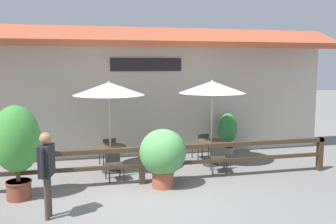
% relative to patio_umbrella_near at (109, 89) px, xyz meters
% --- Properties ---
extents(ground_plane, '(60.00, 60.00, 0.00)m').
position_rel_patio_umbrella_near_xyz_m(ground_plane, '(0.69, -2.28, -2.35)').
color(ground_plane, slate).
extents(building_facade, '(14.28, 1.49, 4.23)m').
position_rel_patio_umbrella_near_xyz_m(building_facade, '(0.69, 1.82, -0.18)').
color(building_facade, '#BCB7A8').
rests_on(building_facade, ground).
extents(patio_railing, '(10.40, 0.14, 0.95)m').
position_rel_patio_umbrella_near_xyz_m(patio_railing, '(0.69, -1.23, -1.65)').
color(patio_railing, '#3D2D1E').
rests_on(patio_railing, ground).
extents(patio_umbrella_near, '(1.97, 1.97, 2.56)m').
position_rel_patio_umbrella_near_xyz_m(patio_umbrella_near, '(0.00, 0.00, 0.00)').
color(patio_umbrella_near, '#B7B2A8').
rests_on(patio_umbrella_near, ground).
extents(dining_table_near, '(0.90, 0.90, 0.74)m').
position_rel_patio_umbrella_near_xyz_m(dining_table_near, '(0.00, 0.00, -1.75)').
color(dining_table_near, '#4C3826').
rests_on(dining_table_near, ground).
extents(chair_near_streetside, '(0.49, 0.49, 0.84)m').
position_rel_patio_umbrella_near_xyz_m(chair_near_streetside, '(0.03, -0.70, -1.88)').
color(chair_near_streetside, '#332D28').
rests_on(chair_near_streetside, ground).
extents(chair_near_wallside, '(0.51, 0.51, 0.84)m').
position_rel_patio_umbrella_near_xyz_m(chair_near_wallside, '(-0.01, 0.70, -1.88)').
color(chair_near_wallside, '#332D28').
rests_on(chair_near_wallside, ground).
extents(patio_umbrella_middle, '(1.97, 1.97, 2.56)m').
position_rel_patio_umbrella_near_xyz_m(patio_umbrella_middle, '(3.00, 0.03, 0.00)').
color(patio_umbrella_middle, '#B7B2A8').
rests_on(patio_umbrella_middle, ground).
extents(dining_table_middle, '(0.90, 0.90, 0.74)m').
position_rel_patio_umbrella_near_xyz_m(dining_table_middle, '(3.00, 0.03, -1.75)').
color(dining_table_middle, '#4C3826').
rests_on(dining_table_middle, ground).
extents(chair_middle_streetside, '(0.50, 0.50, 0.84)m').
position_rel_patio_umbrella_near_xyz_m(chair_middle_streetside, '(2.95, -0.71, -1.88)').
color(chair_middle_streetside, '#332D28').
rests_on(chair_middle_streetside, ground).
extents(chair_middle_wallside, '(0.50, 0.50, 0.84)m').
position_rel_patio_umbrella_near_xyz_m(chair_middle_wallside, '(2.94, 0.77, -1.88)').
color(chair_middle_wallside, '#332D28').
rests_on(chair_middle_wallside, ground).
extents(potted_plant_corner_fern, '(1.15, 1.04, 1.45)m').
position_rel_patio_umbrella_near_xyz_m(potted_plant_corner_fern, '(1.15, -1.62, -1.52)').
color(potted_plant_corner_fern, '#9E4C33').
rests_on(potted_plant_corner_fern, ground).
extents(potted_plant_broad_leaf, '(1.04, 0.93, 2.13)m').
position_rel_patio_umbrella_near_xyz_m(potted_plant_broad_leaf, '(-2.19, -1.67, -1.07)').
color(potted_plant_broad_leaf, brown).
rests_on(potted_plant_broad_leaf, ground).
extents(potted_plant_entrance_palm, '(0.67, 0.60, 1.41)m').
position_rel_patio_umbrella_near_xyz_m(potted_plant_entrance_palm, '(4.03, 1.27, -1.54)').
color(potted_plant_entrance_palm, '#B7AD99').
rests_on(potted_plant_entrance_palm, ground).
extents(pedestrian, '(0.30, 0.59, 1.72)m').
position_rel_patio_umbrella_near_xyz_m(pedestrian, '(-1.46, -2.92, -1.24)').
color(pedestrian, '#42382D').
rests_on(pedestrian, ground).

